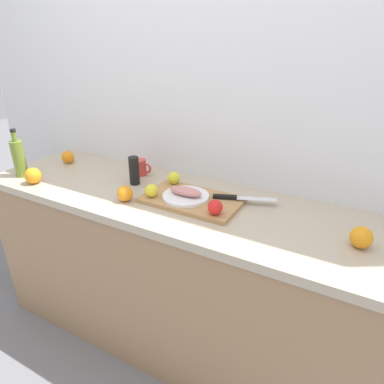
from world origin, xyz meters
TOP-DOWN VIEW (x-y plane):
  - ground_plane at (0.00, 0.00)m, footprint 12.00×12.00m
  - back_wall at (0.00, 0.33)m, footprint 3.20×0.05m
  - kitchen_counter at (0.00, 0.00)m, footprint 2.00×0.60m
  - cutting_board at (0.12, 0.01)m, footprint 0.45×0.27m
  - white_plate at (0.10, -0.01)m, footprint 0.22×0.22m
  - fish_fillet at (0.10, -0.01)m, footprint 0.16×0.07m
  - chef_knife at (0.31, 0.09)m, footprint 0.28×0.13m
  - lemon_0 at (-0.05, -0.07)m, footprint 0.06×0.06m
  - lemon_1 at (-0.04, 0.11)m, footprint 0.06×0.06m
  - tomato_0 at (0.28, -0.08)m, footprint 0.06×0.06m
  - olive_oil_bottle at (-0.85, -0.16)m, footprint 0.06×0.06m
  - coffee_mug_0 at (-0.29, 0.16)m, footprint 0.11×0.07m
  - orange_0 at (-0.70, -0.20)m, footprint 0.08×0.08m
  - orange_1 at (-0.78, 0.10)m, footprint 0.07×0.07m
  - orange_2 at (-0.16, -0.14)m, footprint 0.07×0.07m
  - orange_3 at (0.84, -0.02)m, footprint 0.08×0.08m
  - pepper_mill at (-0.24, 0.05)m, footprint 0.05×0.05m

SIDE VIEW (x-z plane):
  - ground_plane at x=0.00m, z-range 0.00..0.00m
  - kitchen_counter at x=0.00m, z-range 0.00..0.90m
  - cutting_board at x=0.12m, z-range 0.90..0.92m
  - white_plate at x=0.10m, z-range 0.92..0.93m
  - chef_knife at x=0.31m, z-range 0.92..0.94m
  - orange_1 at x=-0.78m, z-range 0.90..0.97m
  - orange_2 at x=-0.16m, z-range 0.90..0.97m
  - orange_3 at x=0.84m, z-range 0.90..0.98m
  - orange_0 at x=-0.70m, z-range 0.90..0.98m
  - coffee_mug_0 at x=-0.29m, z-range 0.90..0.99m
  - lemon_1 at x=-0.04m, z-range 0.92..0.98m
  - lemon_0 at x=-0.05m, z-range 0.92..0.98m
  - tomato_0 at x=0.28m, z-range 0.92..0.98m
  - fish_fillet at x=0.10m, z-range 0.94..0.97m
  - pepper_mill at x=-0.24m, z-range 0.90..1.05m
  - olive_oil_bottle at x=-0.85m, z-range 0.87..1.14m
  - back_wall at x=0.00m, z-range 0.00..2.50m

